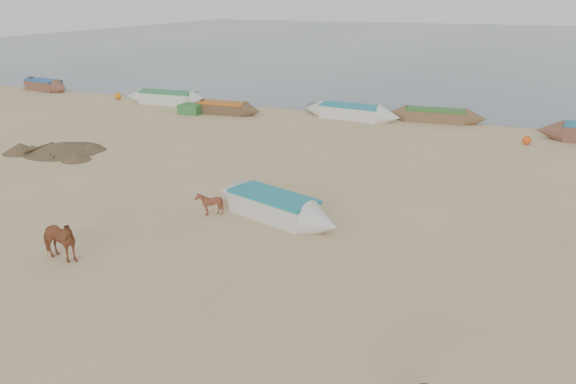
% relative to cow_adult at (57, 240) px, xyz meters
% --- Properties ---
extents(ground, '(140.00, 140.00, 0.00)m').
position_rel_cow_adult_xyz_m(ground, '(4.89, 1.40, -0.64)').
color(ground, tan).
rests_on(ground, ground).
extents(sea, '(160.00, 160.00, 0.00)m').
position_rel_cow_adult_xyz_m(sea, '(4.89, 83.40, -0.63)').
color(sea, slate).
rests_on(sea, ground).
extents(cow_adult, '(1.56, 0.82, 1.27)m').
position_rel_cow_adult_xyz_m(cow_adult, '(0.00, 0.00, 0.00)').
color(cow_adult, brown).
rests_on(cow_adult, ground).
extents(calf_front, '(0.80, 0.72, 0.85)m').
position_rel_cow_adult_xyz_m(calf_front, '(2.21, 4.74, -0.21)').
color(calf_front, brown).
rests_on(calf_front, ground).
extents(near_canoe, '(5.57, 2.96, 0.83)m').
position_rel_cow_adult_xyz_m(near_canoe, '(4.34, 5.42, -0.22)').
color(near_canoe, silver).
rests_on(near_canoe, ground).
extents(debris_pile, '(4.59, 4.59, 0.47)m').
position_rel_cow_adult_xyz_m(debris_pile, '(-8.63, 9.29, -0.40)').
color(debris_pile, brown).
rests_on(debris_pile, ground).
extents(waterline_canoes, '(59.63, 4.38, 0.94)m').
position_rel_cow_adult_xyz_m(waterline_canoes, '(4.69, 21.74, -0.21)').
color(waterline_canoes, brown).
rests_on(waterline_canoes, ground).
extents(beach_clutter, '(44.70, 4.69, 0.64)m').
position_rel_cow_adult_xyz_m(beach_clutter, '(10.28, 21.01, -0.34)').
color(beach_clutter, '#326F36').
rests_on(beach_clutter, ground).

